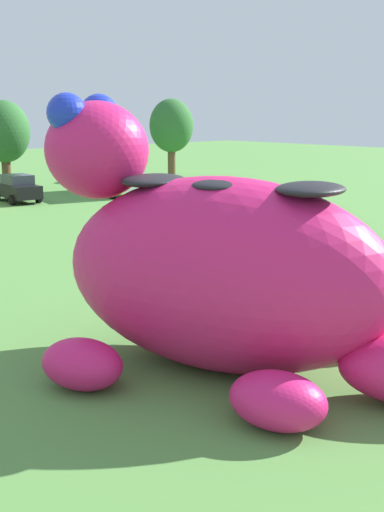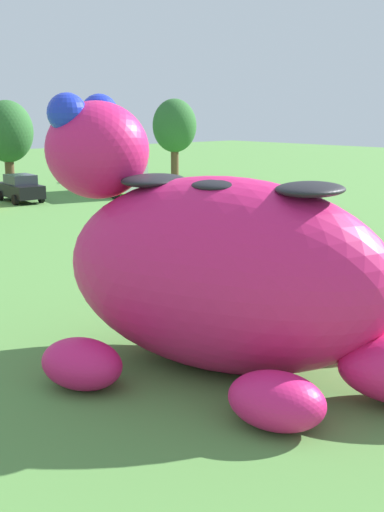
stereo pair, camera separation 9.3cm
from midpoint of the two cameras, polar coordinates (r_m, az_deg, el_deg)
The scene contains 8 objects.
ground_plane at distance 15.88m, azimuth 3.95°, elevation -7.98°, with size 160.00×160.00×0.00m, color #568E42.
giant_inflatable_creature at distance 14.04m, azimuth 2.99°, elevation -1.34°, with size 8.90×10.48×6.02m.
car_black at distance 42.19m, azimuth -14.93°, elevation 5.84°, with size 2.20×4.23×1.72m.
box_truck at distance 44.87m, azimuth -6.83°, elevation 7.51°, with size 3.31×6.66×2.95m.
tree_centre_left at distance 47.64m, azimuth -15.99°, elevation 10.51°, with size 3.59×3.59×6.37m.
tree_centre at distance 55.85m, azimuth -1.51°, elevation 11.43°, with size 3.75×3.75×6.65m.
spectator_mid_field at distance 32.40m, azimuth -2.38°, elevation 4.27°, with size 0.38×0.26×1.71m.
spectator_by_cars at distance 28.80m, azimuth 7.59°, elevation 3.11°, with size 0.38×0.26×1.71m.
Camera 2 is at (-10.61, -10.41, 5.61)m, focal length 45.14 mm.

